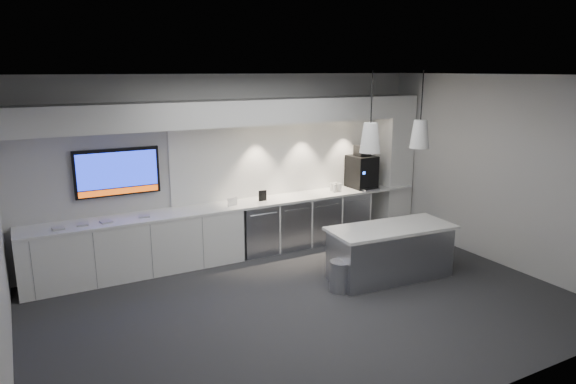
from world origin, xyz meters
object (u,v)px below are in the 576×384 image
coffee_machine (362,170)px  island (390,252)px  wall_tv (117,172)px  bin (340,276)px

coffee_machine → island: bearing=-115.7°
island → wall_tv: bearing=151.6°
bin → coffee_machine: 2.92m
wall_tv → island: 4.28m
island → bin: 0.94m
bin → coffee_machine: bearing=48.1°
island → bin: bearing=-172.4°
island → coffee_machine: size_ratio=2.44×
coffee_machine → wall_tv: bearing=175.5°
wall_tv → bin: 3.67m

